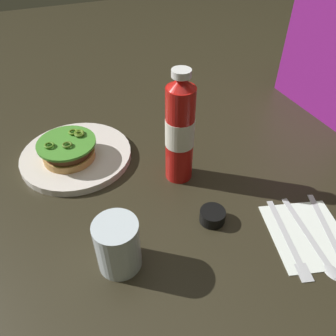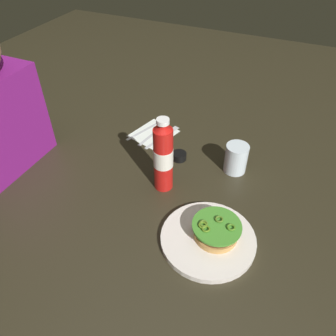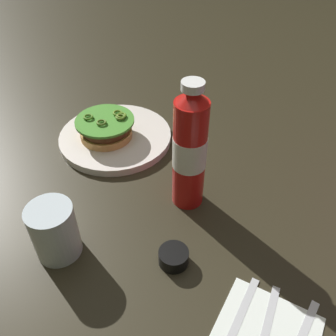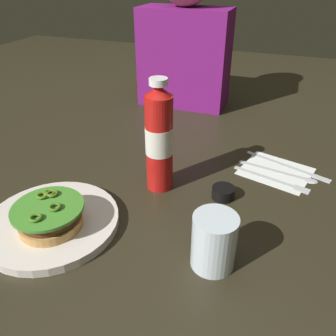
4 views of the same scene
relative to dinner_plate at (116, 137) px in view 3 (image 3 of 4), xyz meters
name	(u,v)px [view 3 (image 3 of 4)]	position (x,y,z in m)	size (l,w,h in m)	color
ground_plane	(158,194)	(0.15, 0.14, -0.01)	(3.00, 3.00, 0.00)	#2A2618
dinner_plate	(116,137)	(0.00, 0.00, 0.00)	(0.26, 0.26, 0.02)	silver
burger_sandwich	(106,128)	(0.01, -0.02, 0.03)	(0.13, 0.13, 0.05)	tan
ketchup_bottle	(190,150)	(0.15, 0.20, 0.11)	(0.06, 0.06, 0.26)	red
water_glass	(54,231)	(0.32, 0.01, 0.04)	(0.08, 0.08, 0.10)	silver
condiment_cup	(174,257)	(0.30, 0.21, 0.00)	(0.05, 0.05, 0.03)	black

